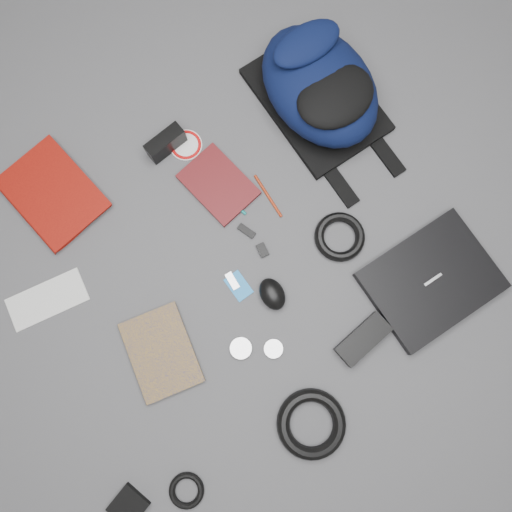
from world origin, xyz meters
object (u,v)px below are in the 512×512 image
textbook_red (24,218)px  laptop (431,280)px  comic_book (132,365)px  mouse (272,294)px  pouch (128,506)px  backpack (320,86)px  dvd_case (218,185)px  compact_camera (166,143)px  power_brick (363,339)px

textbook_red → laptop: bearing=-51.5°
comic_book → mouse: size_ratio=2.49×
pouch → backpack: bearing=34.0°
dvd_case → compact_camera: compact_camera is taller
backpack → mouse: backpack is taller
laptop → pouch: bearing=-177.5°
laptop → textbook_red: (-0.84, 0.72, -0.00)m
compact_camera → pouch: compact_camera is taller
dvd_case → laptop: bearing=-68.7°
textbook_red → pouch: (-0.12, -0.79, -0.00)m
laptop → comic_book: (-0.78, 0.23, -0.01)m
backpack → pouch: 1.19m
backpack → pouch: bearing=-148.0°
comic_book → mouse: mouse is taller
backpack → comic_book: (-0.81, -0.37, -0.08)m
textbook_red → comic_book: textbook_red is taller
backpack → power_brick: bearing=-114.7°
comic_book → backpack: bearing=33.8°
compact_camera → laptop: bearing=-67.9°
backpack → dvd_case: (-0.37, -0.07, -0.08)m
comic_book → dvd_case: 0.53m
backpack → laptop: size_ratio=1.30×
laptop → textbook_red: laptop is taller
mouse → textbook_red: bearing=136.1°
textbook_red → pouch: textbook_red is taller
backpack → power_brick: (-0.26, -0.63, -0.07)m
comic_book → dvd_case: size_ratio=1.12×
power_brick → dvd_case: bearing=90.9°
backpack → textbook_red: (-0.87, 0.13, -0.07)m
dvd_case → comic_book: bearing=-157.7°
backpack → laptop: backpack is taller
textbook_red → backpack: bearing=-19.3°
comic_book → power_brick: power_brick is taller
mouse → comic_book: bearing=179.7°
power_brick → laptop: bearing=-1.6°
textbook_red → comic_book: 0.50m
pouch → textbook_red: bearing=81.6°
backpack → compact_camera: size_ratio=3.74×
laptop → textbook_red: 1.11m
laptop → dvd_case: (-0.34, 0.53, -0.01)m
comic_book → laptop: bearing=-6.8°
laptop → mouse: 0.42m
mouse → pouch: 0.64m
textbook_red → power_brick: bearing=-62.3°
dvd_case → pouch: 0.86m
comic_book → mouse: (0.41, -0.04, 0.01)m
laptop → dvd_case: laptop is taller
compact_camera → mouse: 0.51m
dvd_case → textbook_red: bearing=146.9°
comic_book → power_brick: size_ratio=1.49×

